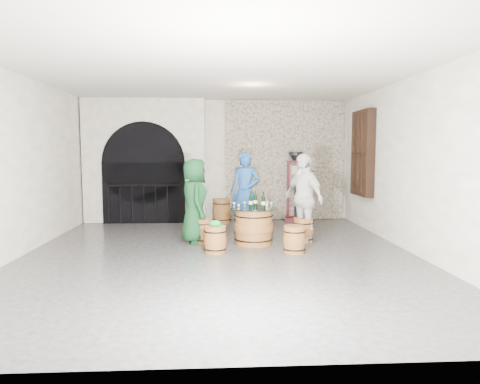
{
  "coord_description": "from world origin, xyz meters",
  "views": [
    {
      "loc": [
        -0.04,
        -7.51,
        1.85
      ],
      "look_at": [
        0.42,
        0.83,
        1.05
      ],
      "focal_mm": 32.0,
      "sensor_mm": 36.0,
      "label": 1
    }
  ],
  "objects": [
    {
      "name": "barrel_stool_near_right",
      "position": [
        1.37,
        0.11,
        0.24
      ],
      "size": [
        0.43,
        0.43,
        0.49
      ],
      "color": "brown",
      "rests_on": "ground"
    },
    {
      "name": "green_cap",
      "position": [
        -0.07,
        0.2,
        0.54
      ],
      "size": [
        0.25,
        0.21,
        0.12
      ],
      "color": "#0E9C3A",
      "rests_on": "barrel_stool_near_left"
    },
    {
      "name": "barrel_stool_near_left",
      "position": [
        -0.07,
        0.2,
        0.24
      ],
      "size": [
        0.43,
        0.43,
        0.49
      ],
      "color": "brown",
      "rests_on": "ground"
    },
    {
      "name": "wine_bottle_left",
      "position": [
        0.63,
        0.88,
        0.86
      ],
      "size": [
        0.08,
        0.08,
        0.32
      ],
      "color": "black",
      "rests_on": "barrel_table"
    },
    {
      "name": "ground",
      "position": [
        0.0,
        0.0,
        0.0
      ],
      "size": [
        8.0,
        8.0,
        0.0
      ],
      "primitive_type": "plane",
      "color": "#2A2A2C",
      "rests_on": "ground"
    },
    {
      "name": "person_blue",
      "position": [
        0.61,
        2.14,
        0.92
      ],
      "size": [
        0.78,
        0.64,
        1.83
      ],
      "primitive_type": "imported",
      "rotation": [
        0.0,
        0.0,
        -0.35
      ],
      "color": "#1B4C97",
      "rests_on": "ground"
    },
    {
      "name": "ceiling",
      "position": [
        0.0,
        0.0,
        3.2
      ],
      "size": [
        8.0,
        8.0,
        0.0
      ],
      "primitive_type": "plane",
      "rotation": [
        3.14,
        0.0,
        0.0
      ],
      "color": "beige",
      "rests_on": "wall_back"
    },
    {
      "name": "barrel_stool_far",
      "position": [
        0.62,
        1.92,
        0.24
      ],
      "size": [
        0.43,
        0.43,
        0.49
      ],
      "color": "brown",
      "rests_on": "ground"
    },
    {
      "name": "tasting_glass_b",
      "position": [
        1.05,
        0.99,
        0.78
      ],
      "size": [
        0.05,
        0.05,
        0.1
      ],
      "primitive_type": null,
      "color": "#BB7924",
      "rests_on": "barrel_table"
    },
    {
      "name": "wine_bottle_right",
      "position": [
        0.73,
        1.02,
        0.86
      ],
      "size": [
        0.08,
        0.08,
        0.32
      ],
      "color": "black",
      "rests_on": "barrel_table"
    },
    {
      "name": "wall_front",
      "position": [
        0.0,
        -4.0,
        1.6
      ],
      "size": [
        8.0,
        0.0,
        8.0
      ],
      "primitive_type": "plane",
      "rotation": [
        -1.57,
        0.0,
        0.0
      ],
      "color": "silver",
      "rests_on": "ground"
    },
    {
      "name": "side_barrel",
      "position": [
        0.09,
        3.44,
        0.31
      ],
      "size": [
        0.47,
        0.47,
        0.63
      ],
      "rotation": [
        0.0,
        0.0,
        -0.27
      ],
      "color": "brown",
      "rests_on": "ground"
    },
    {
      "name": "wall_left",
      "position": [
        -3.5,
        0.0,
        1.6
      ],
      "size": [
        0.0,
        8.0,
        8.0
      ],
      "primitive_type": "plane",
      "rotation": [
        1.57,
        0.0,
        1.57
      ],
      "color": "silver",
      "rests_on": "ground"
    },
    {
      "name": "barrel_stool_right",
      "position": [
        1.72,
        1.01,
        0.24
      ],
      "size": [
        0.43,
        0.43,
        0.49
      ],
      "color": "brown",
      "rests_on": "ground"
    },
    {
      "name": "arched_opening",
      "position": [
        -1.9,
        3.74,
        1.58
      ],
      "size": [
        3.1,
        0.6,
        3.19
      ],
      "color": "silver",
      "rests_on": "ground"
    },
    {
      "name": "tasting_glass_d",
      "position": [
        0.99,
        1.12,
        0.78
      ],
      "size": [
        0.05,
        0.05,
        0.1
      ],
      "primitive_type": null,
      "color": "#BB7924",
      "rests_on": "barrel_table"
    },
    {
      "name": "tasting_glass_c",
      "position": [
        0.52,
        1.08,
        0.78
      ],
      "size": [
        0.05,
        0.05,
        0.1
      ],
      "primitive_type": null,
      "color": "#BB7924",
      "rests_on": "barrel_table"
    },
    {
      "name": "person_green",
      "position": [
        -0.49,
        1.08,
        0.85
      ],
      "size": [
        0.69,
        0.92,
        1.7
      ],
      "primitive_type": "imported",
      "rotation": [
        0.0,
        0.0,
        1.76
      ],
      "color": "#103A1B",
      "rests_on": "ground"
    },
    {
      "name": "wall_right",
      "position": [
        3.5,
        0.0,
        1.6
      ],
      "size": [
        0.0,
        8.0,
        8.0
      ],
      "primitive_type": "plane",
      "rotation": [
        1.57,
        0.0,
        -1.57
      ],
      "color": "silver",
      "rests_on": "ground"
    },
    {
      "name": "corking_press",
      "position": [
        2.04,
        3.66,
        1.07
      ],
      "size": [
        0.77,
        0.5,
        1.83
      ],
      "rotation": [
        0.0,
        0.0,
        -0.2
      ],
      "color": "#440B12",
      "rests_on": "ground"
    },
    {
      "name": "stone_facing_panel",
      "position": [
        1.8,
        3.94,
        1.6
      ],
      "size": [
        3.2,
        0.12,
        3.18
      ],
      "primitive_type": "cube",
      "color": "#B0A38D",
      "rests_on": "ground"
    },
    {
      "name": "shuttered_window",
      "position": [
        3.38,
        2.4,
        1.8
      ],
      "size": [
        0.23,
        1.1,
        2.0
      ],
      "color": "black",
      "rests_on": "wall_right"
    },
    {
      "name": "person_white",
      "position": [
        1.71,
        1.01,
        0.9
      ],
      "size": [
        0.91,
        1.14,
        1.81
      ],
      "primitive_type": "imported",
      "rotation": [
        0.0,
        0.0,
        -1.05
      ],
      "color": "silver",
      "rests_on": "ground"
    },
    {
      "name": "tasting_glass_a",
      "position": [
        0.38,
        0.69,
        0.78
      ],
      "size": [
        0.05,
        0.05,
        0.1
      ],
      "primitive_type": null,
      "color": "#BB7924",
      "rests_on": "barrel_table"
    },
    {
      "name": "wine_bottle_center",
      "position": [
        0.87,
        0.77,
        0.86
      ],
      "size": [
        0.08,
        0.08,
        0.32
      ],
      "color": "black",
      "rests_on": "barrel_table"
    },
    {
      "name": "control_box",
      "position": [
        2.05,
        3.86,
        1.35
      ],
      "size": [
        0.18,
        0.1,
        0.22
      ],
      "primitive_type": "cube",
      "color": "silver",
      "rests_on": "wall_back"
    },
    {
      "name": "wall_back",
      "position": [
        0.0,
        4.0,
        1.6
      ],
      "size": [
        8.0,
        0.0,
        8.0
      ],
      "primitive_type": "plane",
      "rotation": [
        1.57,
        0.0,
        0.0
      ],
      "color": "silver",
      "rests_on": "ground"
    },
    {
      "name": "tasting_glass_e",
      "position": [
        0.93,
        0.7,
        0.78
      ],
      "size": [
        0.05,
        0.05,
        0.1
      ],
      "primitive_type": null,
      "color": "#BB7924",
      "rests_on": "barrel_table"
    },
    {
      "name": "barrel_table",
      "position": [
        0.69,
        0.89,
        0.36
      ],
      "size": [
        0.95,
        0.95,
        0.73
      ],
      "color": "brown",
      "rests_on": "ground"
    },
    {
      "name": "barrel_stool_left",
      "position": [
        -0.32,
        1.06,
        0.24
      ],
      "size": [
        0.43,
        0.43,
        0.49
      ],
      "color": "brown",
      "rests_on": "ground"
    },
    {
      "name": "tasting_glass_f",
      "position": [
        0.31,
        1.04,
        0.78
      ],
      "size": [
        0.05,
        0.05,
        0.1
      ],
      "primitive_type": null,
      "color": "#BB7924",
      "rests_on": "barrel_table"
    }
  ]
}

